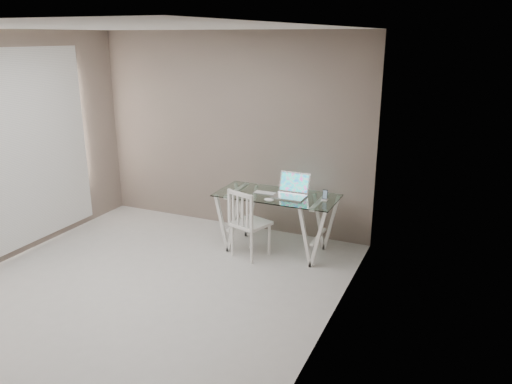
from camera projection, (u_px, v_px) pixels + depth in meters
room at (123, 134)px, 4.85m from camera, size 4.50×4.52×2.71m
desk at (277, 222)px, 6.27m from camera, size 1.50×0.70×0.75m
chair at (247, 221)px, 6.04m from camera, size 0.50×0.50×0.87m
laptop at (291, 191)px, 6.12m from camera, size 0.39×0.36×0.26m
keyboard at (265, 193)px, 6.22m from camera, size 0.29×0.12×0.01m
mouse at (269, 200)px, 5.92m from camera, size 0.12×0.07×0.04m
phone_dock at (325, 198)px, 5.94m from camera, size 0.07×0.07×0.13m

